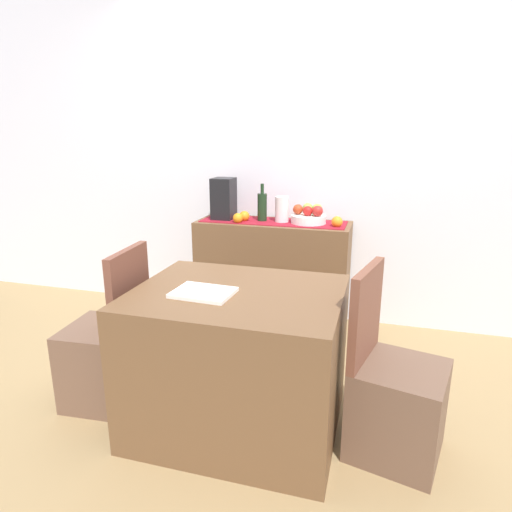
{
  "coord_description": "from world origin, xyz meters",
  "views": [
    {
      "loc": [
        0.81,
        -2.29,
        1.48
      ],
      "look_at": [
        0.04,
        0.39,
        0.7
      ],
      "focal_mm": 31.07,
      "sensor_mm": 36.0,
      "label": 1
    }
  ],
  "objects_px": {
    "chair_near_window": "(108,357)",
    "chair_by_corner": "(394,401)",
    "sideboard_console": "(273,274)",
    "ceramic_vase": "(282,210)",
    "dining_table": "(238,359)",
    "coffee_maker": "(224,199)",
    "fruit_bowl": "(308,219)",
    "wine_bottle": "(262,207)",
    "open_book": "(203,293)"
  },
  "relations": [
    {
      "from": "wine_bottle",
      "to": "fruit_bowl",
      "type": "bearing_deg",
      "value": 0.0
    },
    {
      "from": "sideboard_console",
      "to": "wine_bottle",
      "type": "bearing_deg",
      "value": -180.0
    },
    {
      "from": "chair_near_window",
      "to": "open_book",
      "type": "bearing_deg",
      "value": -8.22
    },
    {
      "from": "dining_table",
      "to": "chair_near_window",
      "type": "relative_size",
      "value": 1.13
    },
    {
      "from": "ceramic_vase",
      "to": "dining_table",
      "type": "relative_size",
      "value": 0.19
    },
    {
      "from": "ceramic_vase",
      "to": "chair_near_window",
      "type": "relative_size",
      "value": 0.22
    },
    {
      "from": "dining_table",
      "to": "chair_near_window",
      "type": "distance_m",
      "value": 0.78
    },
    {
      "from": "open_book",
      "to": "chair_by_corner",
      "type": "relative_size",
      "value": 0.31
    },
    {
      "from": "sideboard_console",
      "to": "wine_bottle",
      "type": "xyz_separation_m",
      "value": [
        -0.09,
        -0.0,
        0.53
      ]
    },
    {
      "from": "open_book",
      "to": "chair_near_window",
      "type": "bearing_deg",
      "value": 175.24
    },
    {
      "from": "dining_table",
      "to": "chair_by_corner",
      "type": "relative_size",
      "value": 1.13
    },
    {
      "from": "sideboard_console",
      "to": "ceramic_vase",
      "type": "relative_size",
      "value": 5.98
    },
    {
      "from": "coffee_maker",
      "to": "sideboard_console",
      "type": "bearing_deg",
      "value": 0.0
    },
    {
      "from": "sideboard_console",
      "to": "open_book",
      "type": "relative_size",
      "value": 4.16
    },
    {
      "from": "fruit_bowl",
      "to": "open_book",
      "type": "height_order",
      "value": "fruit_bowl"
    },
    {
      "from": "chair_by_corner",
      "to": "open_book",
      "type": "bearing_deg",
      "value": -174.13
    },
    {
      "from": "chair_near_window",
      "to": "coffee_maker",
      "type": "bearing_deg",
      "value": 79.75
    },
    {
      "from": "fruit_bowl",
      "to": "chair_near_window",
      "type": "relative_size",
      "value": 0.29
    },
    {
      "from": "wine_bottle",
      "to": "open_book",
      "type": "height_order",
      "value": "wine_bottle"
    },
    {
      "from": "open_book",
      "to": "chair_by_corner",
      "type": "distance_m",
      "value": 1.03
    },
    {
      "from": "coffee_maker",
      "to": "ceramic_vase",
      "type": "distance_m",
      "value": 0.47
    },
    {
      "from": "coffee_maker",
      "to": "ceramic_vase",
      "type": "bearing_deg",
      "value": 0.0
    },
    {
      "from": "chair_near_window",
      "to": "chair_by_corner",
      "type": "distance_m",
      "value": 1.54
    },
    {
      "from": "sideboard_console",
      "to": "open_book",
      "type": "height_order",
      "value": "sideboard_console"
    },
    {
      "from": "chair_near_window",
      "to": "wine_bottle",
      "type": "bearing_deg",
      "value": 67.2
    },
    {
      "from": "wine_bottle",
      "to": "ceramic_vase",
      "type": "xyz_separation_m",
      "value": [
        0.15,
        0.0,
        -0.02
      ]
    },
    {
      "from": "ceramic_vase",
      "to": "wine_bottle",
      "type": "bearing_deg",
      "value": -180.0
    },
    {
      "from": "chair_by_corner",
      "to": "fruit_bowl",
      "type": "bearing_deg",
      "value": 116.47
    },
    {
      "from": "wine_bottle",
      "to": "ceramic_vase",
      "type": "height_order",
      "value": "wine_bottle"
    },
    {
      "from": "ceramic_vase",
      "to": "dining_table",
      "type": "xyz_separation_m",
      "value": [
        0.07,
        -1.29,
        -0.56
      ]
    },
    {
      "from": "coffee_maker",
      "to": "dining_table",
      "type": "distance_m",
      "value": 1.53
    },
    {
      "from": "coffee_maker",
      "to": "open_book",
      "type": "bearing_deg",
      "value": -73.99
    },
    {
      "from": "coffee_maker",
      "to": "fruit_bowl",
      "type": "bearing_deg",
      "value": 0.0
    },
    {
      "from": "fruit_bowl",
      "to": "chair_by_corner",
      "type": "distance_m",
      "value": 1.56
    },
    {
      "from": "wine_bottle",
      "to": "coffee_maker",
      "type": "relative_size",
      "value": 0.89
    },
    {
      "from": "chair_near_window",
      "to": "ceramic_vase",
      "type": "bearing_deg",
      "value": 61.67
    },
    {
      "from": "sideboard_console",
      "to": "ceramic_vase",
      "type": "bearing_deg",
      "value": 0.0
    },
    {
      "from": "fruit_bowl",
      "to": "chair_by_corner",
      "type": "relative_size",
      "value": 0.29
    },
    {
      "from": "fruit_bowl",
      "to": "chair_near_window",
      "type": "height_order",
      "value": "chair_near_window"
    },
    {
      "from": "sideboard_console",
      "to": "ceramic_vase",
      "type": "height_order",
      "value": "ceramic_vase"
    },
    {
      "from": "fruit_bowl",
      "to": "open_book",
      "type": "distance_m",
      "value": 1.41
    },
    {
      "from": "coffee_maker",
      "to": "ceramic_vase",
      "type": "xyz_separation_m",
      "value": [
        0.46,
        0.0,
        -0.06
      ]
    },
    {
      "from": "ceramic_vase",
      "to": "chair_by_corner",
      "type": "distance_m",
      "value": 1.68
    },
    {
      "from": "wine_bottle",
      "to": "chair_near_window",
      "type": "bearing_deg",
      "value": -112.8
    },
    {
      "from": "sideboard_console",
      "to": "wine_bottle",
      "type": "distance_m",
      "value": 0.53
    },
    {
      "from": "sideboard_console",
      "to": "fruit_bowl",
      "type": "relative_size",
      "value": 4.52
    },
    {
      "from": "ceramic_vase",
      "to": "open_book",
      "type": "bearing_deg",
      "value": -92.74
    },
    {
      "from": "sideboard_console",
      "to": "open_book",
      "type": "bearing_deg",
      "value": -89.99
    },
    {
      "from": "sideboard_console",
      "to": "ceramic_vase",
      "type": "distance_m",
      "value": 0.52
    },
    {
      "from": "sideboard_console",
      "to": "dining_table",
      "type": "bearing_deg",
      "value": -83.81
    }
  ]
}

